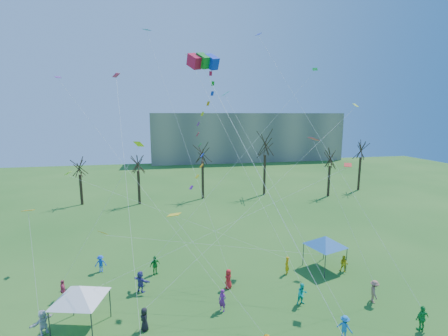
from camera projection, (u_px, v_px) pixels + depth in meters
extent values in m
cube|color=gray|center=(246.00, 137.00, 100.68)|extent=(60.00, 14.00, 15.00)
cylinder|color=black|center=(81.00, 190.00, 50.81)|extent=(0.44, 0.44, 4.98)
cylinder|color=black|center=(139.00, 188.00, 51.03)|extent=(0.44, 0.44, 5.58)
cylinder|color=black|center=(203.00, 180.00, 54.39)|extent=(0.44, 0.44, 6.59)
cylinder|color=black|center=(264.00, 175.00, 56.91)|extent=(0.44, 0.44, 7.35)
cylinder|color=black|center=(329.00, 181.00, 56.03)|extent=(0.44, 0.44, 5.53)
cylinder|color=black|center=(359.00, 174.00, 60.56)|extent=(0.44, 0.44, 6.48)
cube|color=red|center=(194.00, 61.00, 21.77)|extent=(1.09, 1.41, 1.28)
cube|color=#118621|center=(203.00, 62.00, 21.88)|extent=(1.09, 1.41, 1.28)
cube|color=#102FD3|center=(211.00, 62.00, 22.00)|extent=(1.09, 1.41, 1.28)
cylinder|color=white|center=(268.00, 191.00, 19.04)|extent=(0.02, 0.02, 19.13)
cylinder|color=#3F3F44|center=(49.00, 327.00, 20.03)|extent=(0.09, 0.09, 2.26)
cylinder|color=#3F3F44|center=(92.00, 329.00, 19.88)|extent=(0.09, 0.09, 2.26)
cylinder|color=#3F3F44|center=(73.00, 301.00, 22.79)|extent=(0.09, 0.09, 2.26)
cylinder|color=#3F3F44|center=(110.00, 302.00, 22.63)|extent=(0.09, 0.09, 2.26)
pyramid|color=white|center=(80.00, 292.00, 21.06)|extent=(4.18, 4.18, 0.97)
cylinder|color=#3F3F44|center=(325.00, 266.00, 28.04)|extent=(0.09, 0.09, 2.26)
cylinder|color=#3F3F44|center=(346.00, 259.00, 29.36)|extent=(0.09, 0.09, 2.26)
cylinder|color=#3F3F44|center=(303.00, 254.00, 30.46)|extent=(0.09, 0.09, 2.26)
cylinder|color=#3F3F44|center=(324.00, 248.00, 31.78)|extent=(0.09, 0.09, 2.26)
pyramid|color=#215DA9|center=(325.00, 241.00, 29.64)|extent=(4.11, 4.11, 0.97)
imported|color=blue|center=(345.00, 327.00, 20.51)|extent=(1.12, 1.17, 1.60)
imported|color=green|center=(422.00, 318.00, 21.24)|extent=(1.09, 0.53, 1.80)
imported|color=silver|center=(43.00, 322.00, 20.85)|extent=(1.42, 1.61, 1.76)
imported|color=black|center=(144.00, 319.00, 21.30)|extent=(0.75, 0.92, 1.62)
imported|color=#7E2187|center=(222.00, 300.00, 23.37)|extent=(0.73, 0.73, 1.71)
imported|color=#0DBAA5|center=(302.00, 294.00, 24.16)|extent=(0.92, 0.76, 1.73)
imported|color=#9B6A54|center=(374.00, 292.00, 24.42)|extent=(1.09, 1.35, 1.82)
imported|color=#DB4971|center=(63.00, 290.00, 24.75)|extent=(0.85, 1.06, 1.69)
imported|color=#4D4698|center=(141.00, 282.00, 25.89)|extent=(1.64, 1.48, 1.81)
imported|color=red|center=(228.00, 279.00, 26.45)|extent=(0.96, 0.97, 1.68)
imported|color=#F2A10C|center=(287.00, 265.00, 28.82)|extent=(0.71, 0.73, 1.69)
imported|color=gold|center=(344.00, 264.00, 29.20)|extent=(0.97, 0.96, 1.58)
imported|color=blue|center=(101.00, 264.00, 29.22)|extent=(1.07, 0.65, 1.62)
imported|color=#1F902F|center=(155.00, 265.00, 28.75)|extent=(1.10, 0.95, 1.78)
cube|color=#FEAE0D|center=(28.00, 210.00, 18.59)|extent=(0.69, 0.83, 0.21)
cylinder|color=white|center=(35.00, 281.00, 18.02)|extent=(0.01, 0.01, 7.83)
cube|color=#F3288E|center=(116.00, 75.00, 28.23)|extent=(0.74, 0.73, 0.37)
cylinder|color=white|center=(126.00, 183.00, 22.56)|extent=(0.01, 0.01, 22.52)
cube|color=yellow|center=(174.00, 215.00, 18.38)|extent=(0.89, 0.80, 0.18)
cylinder|color=white|center=(221.00, 278.00, 18.45)|extent=(0.01, 0.01, 9.03)
cube|color=#17B297|center=(225.00, 94.00, 27.39)|extent=(0.61, 0.53, 0.40)
cylinder|color=white|center=(276.00, 190.00, 23.91)|extent=(0.01, 0.01, 19.27)
cube|color=blue|center=(259.00, 34.00, 34.28)|extent=(0.77, 0.74, 0.35)
cylinder|color=white|center=(321.00, 141.00, 27.73)|extent=(0.01, 0.01, 29.22)
cube|color=red|center=(348.00, 165.00, 25.35)|extent=(0.88, 0.93, 0.23)
cylinder|color=white|center=(210.00, 233.00, 23.06)|extent=(0.01, 0.01, 24.73)
cube|color=#B1E535|center=(356.00, 105.00, 32.43)|extent=(0.64, 0.67, 0.36)
cylinder|color=white|center=(272.00, 187.00, 26.82)|extent=(0.01, 0.01, 27.40)
cube|color=purple|center=(58.00, 77.00, 29.94)|extent=(0.76, 0.83, 0.21)
cylinder|color=white|center=(130.00, 172.00, 26.62)|extent=(0.01, 0.01, 24.79)
cube|color=orange|center=(189.00, 56.00, 32.71)|extent=(0.87, 0.82, 0.27)
cylinder|color=white|center=(237.00, 155.00, 28.40)|extent=(0.01, 0.01, 24.55)
cube|color=#EF2752|center=(314.00, 139.00, 23.96)|extent=(0.88, 0.77, 0.29)
cylinder|color=white|center=(344.00, 214.00, 24.16)|extent=(0.01, 0.01, 12.19)
cube|color=#C7D916|center=(139.00, 144.00, 24.28)|extent=(0.83, 0.86, 0.46)
cylinder|color=white|center=(100.00, 215.00, 24.47)|extent=(0.01, 0.01, 12.38)
cube|color=#19C1AC|center=(315.00, 69.00, 33.67)|extent=(0.80, 0.85, 0.22)
cylinder|color=white|center=(239.00, 159.00, 29.75)|extent=(0.01, 0.01, 26.82)
cube|color=#1996BD|center=(147.00, 30.00, 31.16)|extent=(0.96, 0.96, 0.19)
cylinder|color=white|center=(184.00, 142.00, 28.76)|extent=(0.01, 0.01, 24.34)
cube|color=#ADEE38|center=(68.00, 173.00, 30.92)|extent=(0.72, 0.67, 0.36)
cylinder|color=white|center=(173.00, 215.00, 29.83)|extent=(0.01, 0.01, 22.79)
cube|color=orange|center=(103.00, 233.00, 25.66)|extent=(0.81, 0.82, 0.43)
cylinder|color=white|center=(231.00, 247.00, 27.39)|extent=(0.01, 0.01, 21.70)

